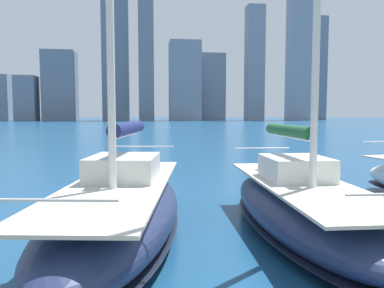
{
  "coord_description": "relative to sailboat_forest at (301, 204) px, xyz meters",
  "views": [
    {
      "loc": [
        1.42,
        1.69,
        2.88
      ],
      "look_at": [
        0.35,
        -6.61,
        2.2
      ],
      "focal_mm": 35.0,
      "sensor_mm": 36.0,
      "label": 1
    }
  ],
  "objects": [
    {
      "name": "sailboat_forest",
      "position": [
        0.0,
        0.0,
        0.0
      ],
      "size": [
        2.78,
        7.9,
        11.78
      ],
      "color": "navy",
      "rests_on": "ground"
    },
    {
      "name": "city_skyline",
      "position": [
        -1.23,
        -153.59,
        19.56
      ],
      "size": [
        169.1,
        20.44,
        54.69
      ],
      "color": "slate",
      "rests_on": "ground"
    },
    {
      "name": "sailboat_navy",
      "position": [
        4.25,
        -0.01,
        0.04
      ],
      "size": [
        3.74,
        8.5,
        12.61
      ],
      "color": "navy",
      "rests_on": "ground"
    }
  ]
}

